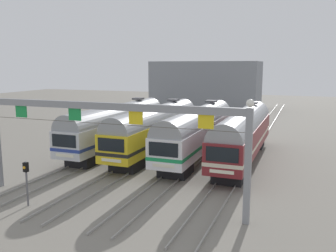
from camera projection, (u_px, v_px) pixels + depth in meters
ground_plane at (176, 155)px, 35.92m from camera, size 160.00×160.00×0.00m
track_bed at (216, 127)px, 51.59m from camera, size 14.51×70.00×0.15m
commuter_train_silver at (118, 124)px, 37.76m from camera, size 2.88×18.06×5.05m
commuter_train_yellow at (156, 127)px, 36.24m from camera, size 2.88×18.06×5.05m
commuter_train_white at (198, 130)px, 34.72m from camera, size 2.88×18.06×5.05m
commuter_train_maroon at (244, 132)px, 33.20m from camera, size 2.88×18.06×5.05m
catenary_gantry at (104, 124)px, 22.63m from camera, size 18.25×0.44×6.97m
yard_signal_mast at (26, 175)px, 22.57m from camera, size 0.28×0.35×2.86m
maintenance_building at (206, 85)px, 75.13m from camera, size 21.59×10.00×9.57m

